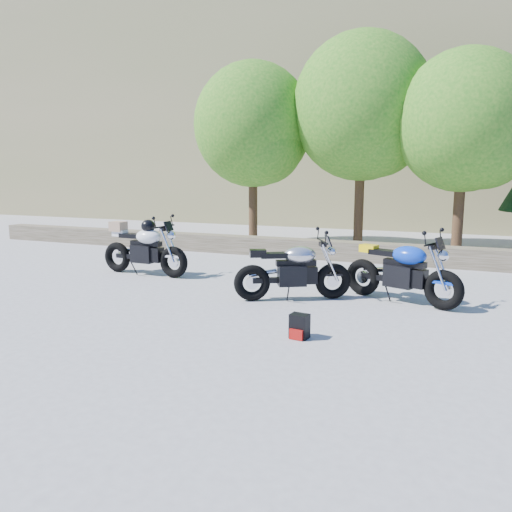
# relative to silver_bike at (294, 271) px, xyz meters

# --- Properties ---
(ground) EXTENTS (90.00, 90.00, 0.00)m
(ground) POSITION_rel_silver_bike_xyz_m (-0.97, -0.94, -0.53)
(ground) COLOR gray
(ground) RESTS_ON ground
(stone_wall) EXTENTS (22.00, 0.55, 0.50)m
(stone_wall) POSITION_rel_silver_bike_xyz_m (-0.97, 4.56, -0.28)
(stone_wall) COLOR #4C4533
(stone_wall) RESTS_ON ground
(hillside) EXTENTS (80.00, 30.00, 15.00)m
(hillside) POSITION_rel_silver_bike_xyz_m (2.03, 27.06, 6.97)
(hillside) COLOR olive
(hillside) RESTS_ON ground
(tree_decid_left) EXTENTS (3.67, 3.67, 5.62)m
(tree_decid_left) POSITION_rel_silver_bike_xyz_m (-3.36, 6.20, 3.11)
(tree_decid_left) COLOR #382314
(tree_decid_left) RESTS_ON ground
(tree_decid_mid) EXTENTS (4.08, 4.08, 6.24)m
(tree_decid_mid) POSITION_rel_silver_bike_xyz_m (-0.06, 6.60, 3.51)
(tree_decid_mid) COLOR #382314
(tree_decid_mid) RESTS_ON ground
(tree_decid_right) EXTENTS (3.54, 3.54, 5.41)m
(tree_decid_right) POSITION_rel_silver_bike_xyz_m (2.74, 6.00, 2.97)
(tree_decid_right) COLOR #382314
(tree_decid_right) RESTS_ON ground
(silver_bike) EXTENTS (1.96, 1.19, 1.08)m
(silver_bike) POSITION_rel_silver_bike_xyz_m (0.00, 0.00, 0.00)
(silver_bike) COLOR black
(silver_bike) RESTS_ON ground
(white_bike) EXTENTS (2.29, 0.73, 1.27)m
(white_bike) POSITION_rel_silver_bike_xyz_m (-3.86, 0.87, 0.09)
(white_bike) COLOR black
(white_bike) RESTS_ON ground
(blue_bike) EXTENTS (2.16, 1.01, 1.13)m
(blue_bike) POSITION_rel_silver_bike_xyz_m (1.83, 0.57, 0.02)
(blue_bike) COLOR black
(blue_bike) RESTS_ON ground
(backpack) EXTENTS (0.28, 0.25, 0.35)m
(backpack) POSITION_rel_silver_bike_xyz_m (0.76, -2.03, -0.36)
(backpack) COLOR black
(backpack) RESTS_ON ground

